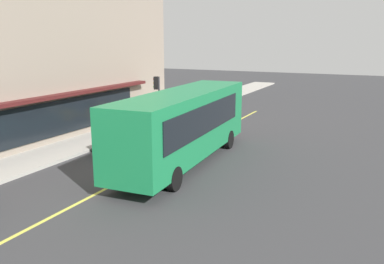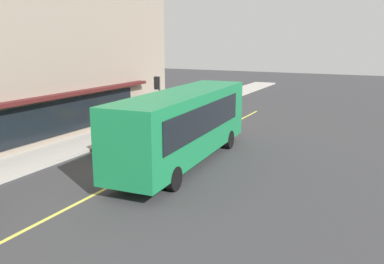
{
  "view_description": "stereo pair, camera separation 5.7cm",
  "coord_description": "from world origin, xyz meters",
  "px_view_note": "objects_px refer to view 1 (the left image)",
  "views": [
    {
      "loc": [
        -14.72,
        -9.9,
        5.88
      ],
      "look_at": [
        2.17,
        -1.68,
        1.6
      ],
      "focal_mm": 38.01,
      "sensor_mm": 36.0,
      "label": 1
    },
    {
      "loc": [
        -14.69,
        -9.95,
        5.88
      ],
      "look_at": [
        2.17,
        -1.68,
        1.6
      ],
      "focal_mm": 38.01,
      "sensor_mm": 36.0,
      "label": 2
    }
  ],
  "objects_px": {
    "traffic_light": "(157,88)",
    "car_teal": "(131,134)",
    "pedestrian_by_curb": "(134,114)",
    "car_yellow": "(169,118)",
    "bus": "(184,123)"
  },
  "relations": [
    {
      "from": "car_teal",
      "to": "pedestrian_by_curb",
      "type": "distance_m",
      "value": 3.77
    },
    {
      "from": "car_yellow",
      "to": "pedestrian_by_curb",
      "type": "xyz_separation_m",
      "value": [
        -1.73,
        1.62,
        0.47
      ]
    },
    {
      "from": "pedestrian_by_curb",
      "to": "car_yellow",
      "type": "bearing_deg",
      "value": -43.18
    },
    {
      "from": "bus",
      "to": "car_teal",
      "type": "bearing_deg",
      "value": 70.39
    },
    {
      "from": "pedestrian_by_curb",
      "to": "car_teal",
      "type": "bearing_deg",
      "value": -149.27
    },
    {
      "from": "traffic_light",
      "to": "pedestrian_by_curb",
      "type": "bearing_deg",
      "value": -179.05
    },
    {
      "from": "car_yellow",
      "to": "pedestrian_by_curb",
      "type": "distance_m",
      "value": 2.42
    },
    {
      "from": "bus",
      "to": "car_yellow",
      "type": "height_order",
      "value": "bus"
    },
    {
      "from": "traffic_light",
      "to": "car_teal",
      "type": "height_order",
      "value": "traffic_light"
    },
    {
      "from": "bus",
      "to": "pedestrian_by_curb",
      "type": "distance_m",
      "value": 7.69
    },
    {
      "from": "car_teal",
      "to": "traffic_light",
      "type": "bearing_deg",
      "value": 17.39
    },
    {
      "from": "traffic_light",
      "to": "car_yellow",
      "type": "distance_m",
      "value": 2.78
    },
    {
      "from": "traffic_light",
      "to": "car_yellow",
      "type": "xyz_separation_m",
      "value": [
        -1.32,
        -1.67,
        -1.79
      ]
    },
    {
      "from": "pedestrian_by_curb",
      "to": "traffic_light",
      "type": "bearing_deg",
      "value": 0.95
    },
    {
      "from": "traffic_light",
      "to": "car_teal",
      "type": "bearing_deg",
      "value": -162.61
    }
  ]
}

